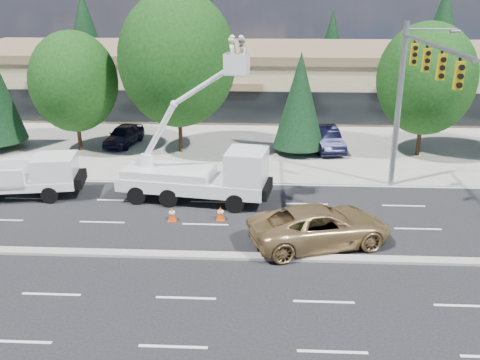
# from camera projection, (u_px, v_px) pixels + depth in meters

# --- Properties ---
(ground) EXTENTS (140.00, 140.00, 0.00)m
(ground) POSITION_uv_depth(u_px,v_px,m) (197.00, 256.00, 22.47)
(ground) COLOR black
(ground) RESTS_ON ground
(concrete_apron) EXTENTS (140.00, 22.00, 0.01)m
(concrete_apron) POSITION_uv_depth(u_px,v_px,m) (230.00, 133.00, 41.24)
(concrete_apron) COLOR gray
(concrete_apron) RESTS_ON ground
(road_median) EXTENTS (120.00, 0.55, 0.12)m
(road_median) POSITION_uv_depth(u_px,v_px,m) (197.00, 255.00, 22.45)
(road_median) COLOR gray
(road_median) RESTS_ON ground
(strip_mall) EXTENTS (50.40, 15.40, 5.50)m
(strip_mall) POSITION_uv_depth(u_px,v_px,m) (237.00, 76.00, 49.63)
(strip_mall) COLOR tan
(strip_mall) RESTS_ON ground
(tree_front_c) EXTENTS (5.82, 5.82, 8.07)m
(tree_front_c) POSITION_uv_depth(u_px,v_px,m) (74.00, 82.00, 35.40)
(tree_front_c) COLOR #332114
(tree_front_c) RESTS_ON ground
(tree_front_d) EXTENTS (7.66, 7.66, 10.63)m
(tree_front_d) POSITION_uv_depth(u_px,v_px,m) (177.00, 60.00, 34.56)
(tree_front_d) COLOR #332114
(tree_front_d) RESTS_ON ground
(tree_front_e) EXTENTS (3.44, 3.44, 6.78)m
(tree_front_e) POSITION_uv_depth(u_px,v_px,m) (300.00, 100.00, 35.06)
(tree_front_e) COLOR #332114
(tree_front_e) RESTS_ON ground
(tree_front_f) EXTENTS (6.28, 6.28, 8.71)m
(tree_front_f) POSITION_uv_depth(u_px,v_px,m) (426.00, 79.00, 34.18)
(tree_front_f) COLOR #332114
(tree_front_f) RESTS_ON ground
(tree_back_a) EXTENTS (5.31, 5.31, 10.47)m
(tree_back_a) POSITION_uv_depth(u_px,v_px,m) (85.00, 33.00, 60.81)
(tree_back_a) COLOR #332114
(tree_back_a) RESTS_ON ground
(tree_back_b) EXTENTS (5.77, 5.77, 11.38)m
(tree_back_b) POSITION_uv_depth(u_px,v_px,m) (207.00, 29.00, 59.98)
(tree_back_b) COLOR #332114
(tree_back_b) RESTS_ON ground
(tree_back_c) EXTENTS (4.19, 4.19, 8.25)m
(tree_back_c) POSITION_uv_depth(u_px,v_px,m) (332.00, 45.00, 59.89)
(tree_back_c) COLOR #332114
(tree_back_c) RESTS_ON ground
(tree_back_d) EXTENTS (5.60, 5.60, 11.03)m
(tree_back_d) POSITION_uv_depth(u_px,v_px,m) (442.00, 32.00, 58.81)
(tree_back_d) COLOR #332114
(tree_back_d) RESTS_ON ground
(signal_mast) EXTENTS (2.76, 10.16, 9.00)m
(signal_mast) POSITION_uv_depth(u_px,v_px,m) (412.00, 85.00, 26.53)
(signal_mast) COLOR gray
(signal_mast) RESTS_ON ground
(utility_pickup) EXTENTS (6.16, 3.11, 2.25)m
(utility_pickup) POSITION_uv_depth(u_px,v_px,m) (29.00, 181.00, 28.50)
(utility_pickup) COLOR white
(utility_pickup) RESTS_ON ground
(bucket_truck) EXTENTS (8.01, 3.51, 8.55)m
(bucket_truck) POSITION_uv_depth(u_px,v_px,m) (206.00, 169.00, 27.57)
(bucket_truck) COLOR white
(bucket_truck) RESTS_ON ground
(traffic_cone_b) EXTENTS (0.40, 0.40, 0.70)m
(traffic_cone_b) POSITION_uv_depth(u_px,v_px,m) (172.00, 214.00, 25.79)
(traffic_cone_b) COLOR #E24307
(traffic_cone_b) RESTS_ON ground
(traffic_cone_c) EXTENTS (0.40, 0.40, 0.70)m
(traffic_cone_c) POSITION_uv_depth(u_px,v_px,m) (220.00, 213.00, 25.89)
(traffic_cone_c) COLOR #E24307
(traffic_cone_c) RESTS_ON ground
(traffic_cone_d) EXTENTS (0.40, 0.40, 0.70)m
(traffic_cone_d) POSITION_uv_depth(u_px,v_px,m) (360.00, 215.00, 25.74)
(traffic_cone_d) COLOR #E24307
(traffic_cone_d) RESTS_ON ground
(minivan) EXTENTS (6.81, 4.68, 1.73)m
(minivan) POSITION_uv_depth(u_px,v_px,m) (320.00, 226.00, 23.28)
(minivan) COLOR #A3804F
(minivan) RESTS_ON ground
(parked_car_west) EXTENTS (2.43, 4.49, 1.45)m
(parked_car_west) POSITION_uv_depth(u_px,v_px,m) (124.00, 135.00, 38.00)
(parked_car_west) COLOR black
(parked_car_west) RESTS_ON ground
(parked_car_east) EXTENTS (2.48, 5.09, 1.61)m
(parked_car_east) POSITION_uv_depth(u_px,v_px,m) (325.00, 138.00, 36.88)
(parked_car_east) COLOR black
(parked_car_east) RESTS_ON ground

